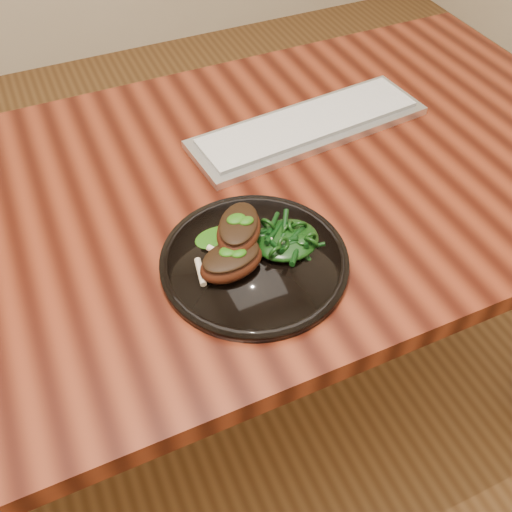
{
  "coord_description": "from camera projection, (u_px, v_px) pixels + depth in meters",
  "views": [
    {
      "loc": [
        -0.24,
        -0.72,
        1.41
      ],
      "look_at": [
        -0.01,
        -0.2,
        0.78
      ],
      "focal_mm": 40.0,
      "sensor_mm": 36.0,
      "label": 1
    }
  ],
  "objects": [
    {
      "name": "herb_smear",
      "position": [
        217.0,
        237.0,
        0.89
      ],
      "size": [
        0.07,
        0.05,
        0.0
      ],
      "primitive_type": "ellipsoid",
      "color": "#134607",
      "rests_on": "plate"
    },
    {
      "name": "greens_heap",
      "position": [
        287.0,
        237.0,
        0.87
      ],
      "size": [
        0.1,
        0.1,
        0.04
      ],
      "color": "black",
      "rests_on": "plate"
    },
    {
      "name": "keyboard",
      "position": [
        309.0,
        126.0,
        1.11
      ],
      "size": [
        0.49,
        0.19,
        0.02
      ],
      "color": "silver",
      "rests_on": "desk"
    },
    {
      "name": "lamb_chop_back",
      "position": [
        239.0,
        229.0,
        0.85
      ],
      "size": [
        0.11,
        0.12,
        0.05
      ],
      "color": "#441A0D",
      "rests_on": "plate"
    },
    {
      "name": "plate",
      "position": [
        254.0,
        261.0,
        0.87
      ],
      "size": [
        0.29,
        0.29,
        0.02
      ],
      "color": "black",
      "rests_on": "desk"
    },
    {
      "name": "desk",
      "position": [
        217.0,
        224.0,
        1.06
      ],
      "size": [
        1.6,
        0.8,
        0.75
      ],
      "color": "black",
      "rests_on": "ground"
    },
    {
      "name": "lamb_chop_front",
      "position": [
        231.0,
        261.0,
        0.83
      ],
      "size": [
        0.11,
        0.08,
        0.05
      ],
      "color": "#441A0D",
      "rests_on": "plate"
    }
  ]
}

